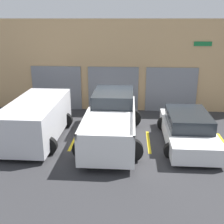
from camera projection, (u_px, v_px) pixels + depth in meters
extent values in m
plane|color=#2D2D30|center=(113.00, 130.00, 12.89)|extent=(28.00, 28.00, 0.00)
cube|color=tan|center=(117.00, 65.00, 15.25)|extent=(15.92, 0.60, 4.86)
cube|color=slate|center=(57.00, 88.00, 15.54)|extent=(2.73, 0.08, 2.40)
cube|color=slate|center=(113.00, 89.00, 15.32)|extent=(2.73, 0.08, 2.40)
cube|color=slate|center=(171.00, 90.00, 15.11)|extent=(2.73, 0.08, 2.40)
cube|color=#197238|center=(203.00, 44.00, 14.26)|extent=(0.90, 0.03, 0.22)
cube|color=white|center=(111.00, 125.00, 11.49)|extent=(1.91, 5.46, 0.98)
cube|color=#1E2328|center=(114.00, 97.00, 12.67)|extent=(1.76, 2.46, 0.56)
cube|color=white|center=(84.00, 121.00, 10.21)|extent=(0.08, 3.00, 0.18)
cube|color=white|center=(134.00, 122.00, 10.09)|extent=(0.08, 3.00, 0.18)
cube|color=white|center=(105.00, 138.00, 8.76)|extent=(1.91, 0.08, 0.18)
cylinder|color=black|center=(96.00, 117.00, 13.25)|extent=(0.85, 0.22, 0.85)
cylinder|color=black|center=(132.00, 118.00, 13.13)|extent=(0.85, 0.22, 0.85)
cylinder|color=black|center=(84.00, 149.00, 10.04)|extent=(0.85, 0.22, 0.85)
cylinder|color=black|center=(131.00, 150.00, 9.93)|extent=(0.85, 0.22, 0.85)
cube|color=white|center=(187.00, 133.00, 11.37)|extent=(1.81, 4.42, 0.62)
cube|color=#1E2328|center=(188.00, 119.00, 11.29)|extent=(1.60, 2.43, 0.52)
cylinder|color=black|center=(164.00, 124.00, 12.77)|extent=(0.60, 0.22, 0.60)
cylinder|color=black|center=(199.00, 125.00, 12.66)|extent=(0.60, 0.22, 0.60)
cylinder|color=black|center=(172.00, 151.00, 10.17)|extent=(0.60, 0.22, 0.60)
cylinder|color=black|center=(217.00, 152.00, 10.07)|extent=(0.60, 0.22, 0.60)
cube|color=silver|center=(37.00, 118.00, 11.64)|extent=(1.91, 4.48, 1.47)
cube|color=#1E2328|center=(51.00, 94.00, 13.56)|extent=(1.72, 0.06, 0.28)
cylinder|color=black|center=(30.00, 119.00, 13.19)|extent=(0.69, 0.22, 0.69)
cylinder|color=black|center=(65.00, 120.00, 13.08)|extent=(0.69, 0.22, 0.69)
cylinder|color=black|center=(4.00, 144.00, 10.56)|extent=(0.69, 0.22, 0.69)
cylinder|color=black|center=(48.00, 146.00, 10.45)|extent=(0.69, 0.22, 0.69)
cube|color=gold|center=(3.00, 137.00, 12.03)|extent=(0.12, 2.20, 0.01)
cube|color=gold|center=(74.00, 140.00, 11.82)|extent=(0.12, 2.20, 0.01)
cube|color=gold|center=(148.00, 142.00, 11.61)|extent=(0.12, 2.20, 0.01)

